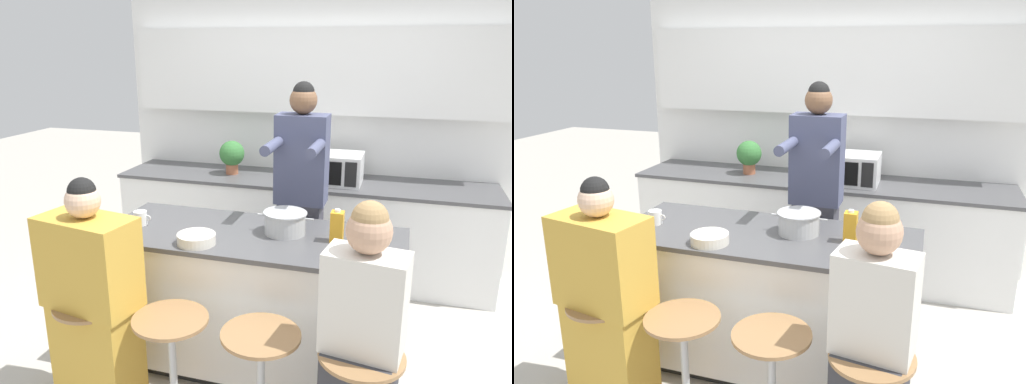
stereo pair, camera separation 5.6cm
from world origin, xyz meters
TOP-DOWN VIEW (x-y plane):
  - ground_plane at (0.00, 0.00)m, footprint 16.00×16.00m
  - wall_back at (0.00, 1.83)m, footprint 3.63×0.22m
  - back_counter at (0.00, 1.50)m, footprint 3.37×0.69m
  - kitchen_island at (0.00, 0.00)m, footprint 1.89×0.78m
  - bar_stool_leftmost at (-0.75, -0.65)m, footprint 0.41×0.41m
  - bar_stool_center_left at (-0.25, -0.67)m, footprint 0.41×0.41m
  - bar_stool_center_right at (0.25, -0.67)m, footprint 0.41×0.41m
  - person_cooking at (0.18, 0.58)m, footprint 0.36×0.57m
  - person_wrapped_blanket at (-0.73, -0.67)m, footprint 0.57×0.37m
  - person_seated_near at (0.75, -0.67)m, footprint 0.40×0.31m
  - cooking_pot at (0.19, 0.07)m, footprint 0.36×0.27m
  - fruit_bowl at (-0.27, -0.26)m, footprint 0.23×0.23m
  - coffee_cup_near at (-0.75, -0.06)m, footprint 0.12×0.09m
  - banana_bunch at (0.69, 0.21)m, footprint 0.17×0.13m
  - juice_carton at (0.52, 0.02)m, footprint 0.08×0.08m
  - microwave at (0.26, 1.46)m, footprint 0.54×0.39m
  - potted_plant at (-0.67, 1.50)m, footprint 0.24×0.24m

SIDE VIEW (x-z plane):
  - ground_plane at x=0.00m, z-range 0.00..0.00m
  - bar_stool_leftmost at x=-0.75m, z-range 0.06..0.71m
  - bar_stool_center_left at x=-0.25m, z-range 0.06..0.71m
  - bar_stool_center_right at x=0.25m, z-range 0.06..0.71m
  - back_counter at x=0.00m, z-range 0.00..0.89m
  - kitchen_island at x=0.00m, z-range 0.01..0.92m
  - person_wrapped_blanket at x=-0.73m, z-range -0.05..1.34m
  - person_seated_near at x=0.75m, z-range -0.05..1.35m
  - person_cooking at x=0.18m, z-range 0.01..1.83m
  - banana_bunch at x=0.69m, z-range 0.91..0.97m
  - fruit_bowl at x=-0.27m, z-range 0.92..0.98m
  - coffee_cup_near at x=-0.75m, z-range 0.92..1.01m
  - cooking_pot at x=0.19m, z-range 0.92..1.06m
  - juice_carton at x=0.52m, z-range 0.91..1.11m
  - microwave at x=0.26m, z-range 0.89..1.15m
  - potted_plant at x=-0.67m, z-range 0.91..1.23m
  - wall_back at x=0.00m, z-range 0.19..2.89m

